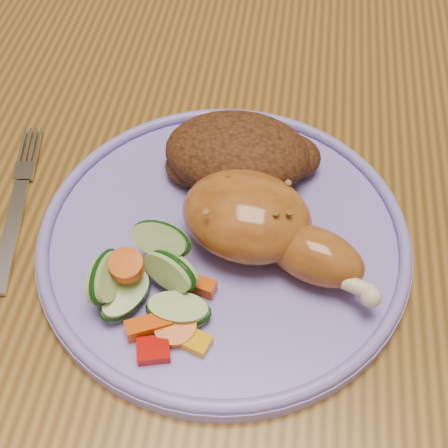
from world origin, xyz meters
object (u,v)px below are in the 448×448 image
object	(u,v)px
dining_table	(273,222)
fork	(16,210)
chair_far	(296,19)
plate	(224,240)

from	to	relation	value
dining_table	fork	size ratio (longest dim) A/B	8.69
dining_table	fork	bearing A→B (deg)	-158.22
dining_table	chair_far	size ratio (longest dim) A/B	1.54
plate	fork	distance (m)	0.18
dining_table	chair_far	xyz separation A→B (m)	(0.00, 0.63, -0.17)
chair_far	dining_table	bearing A→B (deg)	-90.00
fork	plate	bearing A→B (deg)	-3.33
dining_table	fork	distance (m)	0.25
chair_far	plate	bearing A→B (deg)	-92.91
plate	fork	xyz separation A→B (m)	(-0.18, 0.01, -0.00)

